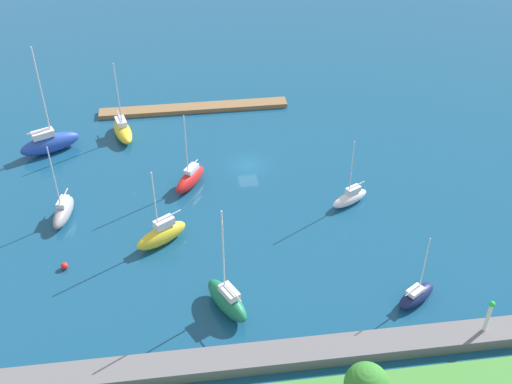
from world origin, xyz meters
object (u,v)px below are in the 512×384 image
at_px(sailboat_red_far_north, 190,179).
at_px(pier_dock, 194,108).
at_px(sailboat_yellow_far_south, 123,130).
at_px(sailboat_yellow_outer_mooring, 162,234).
at_px(sailboat_blue_mid_basin, 50,143).
at_px(sailboat_white_center_basin, 350,198).
at_px(harbor_beacon, 489,314).
at_px(mooring_buoy_red, 64,266).
at_px(sailboat_gray_off_beacon, 63,212).
at_px(sailboat_navy_near_pier, 416,295).
at_px(sailboat_green_east_end, 227,300).

bearing_deg(sailboat_red_far_north, pier_dock, -149.98).
xyz_separation_m(pier_dock, sailboat_yellow_far_south, (10.03, 6.18, 0.74)).
relative_size(sailboat_yellow_outer_mooring, sailboat_blue_mid_basin, 0.65).
relative_size(sailboat_red_far_north, sailboat_yellow_far_south, 0.91).
bearing_deg(sailboat_yellow_outer_mooring, sailboat_white_center_basin, 158.10).
height_order(harbor_beacon, sailboat_blue_mid_basin, sailboat_blue_mid_basin).
xyz_separation_m(sailboat_yellow_outer_mooring, mooring_buoy_red, (10.25, 2.71, -0.88)).
height_order(sailboat_gray_off_beacon, sailboat_navy_near_pier, sailboat_gray_off_beacon).
distance_m(pier_dock, sailboat_blue_mid_basin, 21.31).
xyz_separation_m(pier_dock, harbor_beacon, (-24.33, 46.27, 3.04)).
height_order(sailboat_gray_off_beacon, sailboat_yellow_far_south, sailboat_yellow_far_south).
distance_m(sailboat_navy_near_pier, sailboat_blue_mid_basin, 50.74).
height_order(sailboat_gray_off_beacon, sailboat_blue_mid_basin, sailboat_blue_mid_basin).
bearing_deg(sailboat_navy_near_pier, sailboat_green_east_end, 143.48).
xyz_separation_m(sailboat_yellow_outer_mooring, sailboat_gray_off_beacon, (11.13, -5.72, -0.21)).
xyz_separation_m(harbor_beacon, sailboat_yellow_outer_mooring, (29.32, -17.31, -2.08)).
distance_m(pier_dock, sailboat_navy_near_pier, 45.45).
xyz_separation_m(pier_dock, mooring_buoy_red, (15.23, 31.68, 0.07)).
bearing_deg(sailboat_red_far_north, sailboat_yellow_far_south, -111.43).
bearing_deg(sailboat_gray_off_beacon, mooring_buoy_red, 17.76).
xyz_separation_m(harbor_beacon, sailboat_red_far_north, (25.74, -27.44, -2.21)).
xyz_separation_m(sailboat_blue_mid_basin, mooring_buoy_red, (-4.19, 22.97, -1.06)).
relative_size(sailboat_white_center_basin, sailboat_blue_mid_basin, 0.60).
height_order(harbor_beacon, sailboat_yellow_outer_mooring, sailboat_yellow_outer_mooring).
bearing_deg(sailboat_yellow_outer_mooring, harbor_beacon, 116.93).
distance_m(sailboat_yellow_outer_mooring, sailboat_white_center_basin, 22.54).
xyz_separation_m(sailboat_yellow_far_south, mooring_buoy_red, (5.20, 25.49, -0.67)).
bearing_deg(sailboat_red_far_north, harbor_beacon, 77.48).
xyz_separation_m(pier_dock, sailboat_yellow_outer_mooring, (4.98, 28.96, 0.95)).
distance_m(harbor_beacon, sailboat_blue_mid_basin, 57.70).
relative_size(sailboat_navy_near_pier, sailboat_green_east_end, 0.67).
xyz_separation_m(sailboat_white_center_basin, mooring_buoy_red, (32.40, 6.87, -0.55)).
xyz_separation_m(pier_dock, sailboat_blue_mid_basin, (19.42, 8.70, 1.13)).
relative_size(pier_dock, sailboat_navy_near_pier, 3.37).
relative_size(sailboat_navy_near_pier, sailboat_blue_mid_basin, 0.55).
bearing_deg(sailboat_yellow_outer_mooring, sailboat_navy_near_pier, 121.70).
distance_m(sailboat_navy_near_pier, sailboat_green_east_end, 18.66).
relative_size(sailboat_green_east_end, sailboat_yellow_far_south, 1.09).
relative_size(sailboat_yellow_outer_mooring, sailboat_navy_near_pier, 1.19).
relative_size(sailboat_yellow_outer_mooring, mooring_buoy_red, 12.61).
bearing_deg(sailboat_yellow_outer_mooring, pier_dock, -132.27).
xyz_separation_m(sailboat_yellow_outer_mooring, sailboat_navy_near_pier, (-24.76, 11.96, -0.45)).
height_order(sailboat_yellow_outer_mooring, sailboat_gray_off_beacon, sailboat_gray_off_beacon).
relative_size(harbor_beacon, sailboat_yellow_far_south, 0.33).
height_order(pier_dock, sailboat_yellow_outer_mooring, sailboat_yellow_outer_mooring).
relative_size(harbor_beacon, sailboat_yellow_outer_mooring, 0.38).
distance_m(harbor_beacon, sailboat_navy_near_pier, 7.47).
bearing_deg(pier_dock, sailboat_green_east_end, 91.70).
xyz_separation_m(sailboat_blue_mid_basin, sailboat_yellow_far_south, (-9.39, -2.52, -0.39)).
bearing_deg(pier_dock, sailboat_white_center_basin, 124.69).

